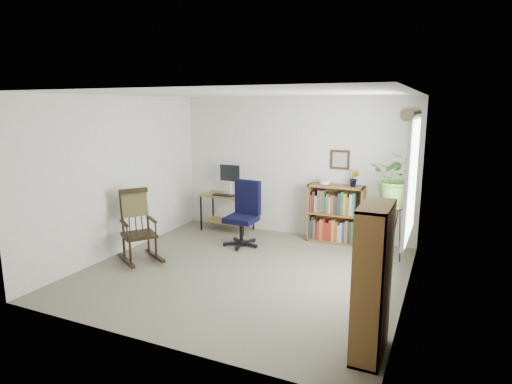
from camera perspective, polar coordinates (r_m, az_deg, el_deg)
The scene contains 18 objects.
floor at distance 6.01m, azimuth -1.60°, elevation -10.57°, with size 4.20×4.00×0.00m, color gray.
ceiling at distance 5.57m, azimuth -1.74°, elevation 12.98°, with size 4.20×4.00×0.00m, color silver.
wall_back at distance 7.49m, azimuth 5.07°, elevation 3.32°, with size 4.20×0.00×2.40m, color silver.
wall_front at distance 4.01m, azimuth -14.34°, elevation -4.06°, with size 4.20×0.00×2.40m, color silver.
wall_left at distance 6.84m, azimuth -17.68°, elevation 2.06°, with size 0.00×4.00×2.40m, color silver.
wall_right at distance 5.12m, azimuth 19.94°, elevation -1.08°, with size 0.00×4.00×2.40m, color silver.
window at distance 5.38m, azimuth 19.93°, elevation 1.67°, with size 0.12×1.20×1.50m, color silver, non-canonical shape.
desk at distance 7.85m, azimuth -3.85°, elevation -2.72°, with size 0.93×0.51×0.67m, color olive, non-canonical shape.
monitor at distance 7.85m, azimuth -3.43°, elevation 1.85°, with size 0.46×0.16×0.56m, color silver, non-canonical shape.
keyboard at distance 7.67m, azimuth -4.31°, elevation -0.41°, with size 0.40×0.15×0.03m, color black.
office_chair at distance 6.90m, azimuth -2.01°, elevation -2.93°, with size 0.59×0.59×1.08m, color black, non-canonical shape.
rocking_chair at distance 6.48m, azimuth -15.37°, elevation -4.30°, with size 0.56×0.93×1.08m, color black, non-canonical shape.
low_bookshelf at distance 7.23m, azimuth 10.56°, elevation -2.90°, with size 0.92×0.31×0.97m, color brown, non-canonical shape.
tall_bookshelf at distance 4.03m, azimuth 15.26°, elevation -11.45°, with size 0.26×0.62×1.41m, color brown, non-canonical shape.
plant_stand at distance 6.52m, azimuth 17.80°, elevation -4.95°, with size 0.26×0.26×0.95m, color black, non-canonical shape.
spider_plant at distance 6.30m, azimuth 18.42°, elevation 5.01°, with size 1.69×1.88×1.46m, color #3B6F26.
potted_plant_small at distance 7.07m, azimuth 12.94°, elevation 1.13°, with size 0.13×0.24×0.11m, color #3B6F26.
framed_picture at distance 7.22m, azimuth 11.11°, elevation 4.24°, with size 0.32×0.04×0.32m, color black, non-canonical shape.
Camera 1 is at (2.45, -5.00, 2.24)m, focal length 30.00 mm.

